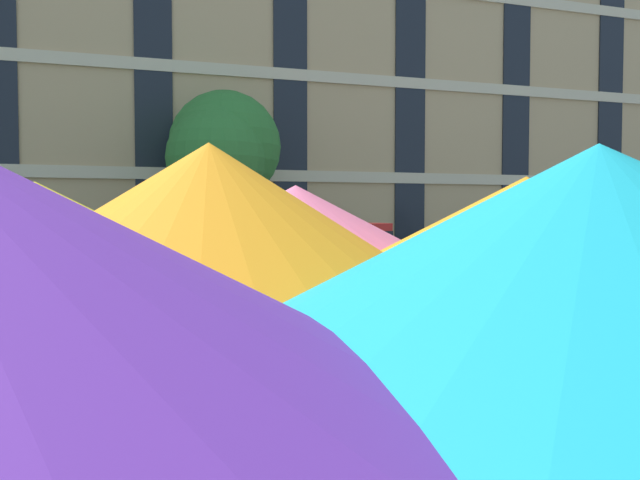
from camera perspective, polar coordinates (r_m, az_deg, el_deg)
name	(u,v)px	position (r m, az deg, el deg)	size (l,w,h in m)	color
ground_plane	(65,341)	(11.12, -21.48, -8.28)	(120.00, 120.00, 0.00)	#2D3033
sidewalk_far	(78,289)	(17.84, -20.48, -4.07)	(56.00, 3.60, 0.12)	#9E998E
apartment_building	(81,8)	(27.00, -20.27, 18.57)	(42.16, 12.08, 19.20)	tan
sedan_red	(332,258)	(15.58, 1.03, -1.55)	(4.40, 1.98, 1.78)	#B21E19
pickup_white	(560,249)	(18.89, 20.33, -0.77)	(5.10, 2.12, 2.20)	silver
street_tree_middle	(221,151)	(18.41, -8.74, 7.78)	(3.32, 3.65, 5.49)	#4C3823
patio_umbrella	(210,253)	(1.95, -9.69, -1.16)	(4.17, 3.88, 2.24)	silver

